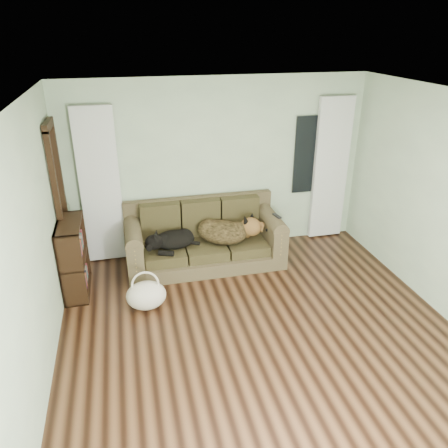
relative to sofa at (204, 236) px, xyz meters
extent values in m
plane|color=black|center=(0.31, -1.97, -0.45)|extent=(5.00, 5.00, 0.00)
plane|color=white|center=(0.31, -1.97, 2.15)|extent=(5.00, 5.00, 0.00)
cube|color=beige|center=(0.31, 0.53, 0.85)|extent=(4.50, 0.04, 2.60)
cube|color=beige|center=(-1.94, -1.97, 0.85)|extent=(0.04, 5.00, 2.60)
cube|color=silver|center=(-1.39, 0.45, 0.70)|extent=(0.55, 0.08, 2.25)
cube|color=silver|center=(2.11, 0.45, 0.70)|extent=(0.55, 0.08, 2.25)
cube|color=black|center=(1.76, 0.50, 0.95)|extent=(0.50, 0.03, 1.20)
cube|color=black|center=(-1.89, 0.07, 0.60)|extent=(0.07, 0.60, 2.10)
cube|color=#4D3E27|center=(0.00, 0.00, 0.00)|extent=(2.23, 0.96, 0.91)
ellipsoid|color=black|center=(-0.48, -0.08, 0.03)|extent=(0.60, 0.44, 0.25)
ellipsoid|color=black|center=(0.30, -0.05, 0.04)|extent=(0.95, 0.89, 0.34)
cube|color=black|center=(1.03, -0.17, 0.28)|extent=(0.09, 0.19, 0.02)
ellipsoid|color=beige|center=(-0.92, -0.94, -0.29)|extent=(0.60, 0.54, 0.36)
cube|color=black|center=(-1.78, -0.33, 0.05)|extent=(0.34, 0.80, 0.99)
camera|label=1|loc=(-1.03, -5.57, 2.78)|focal=35.00mm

